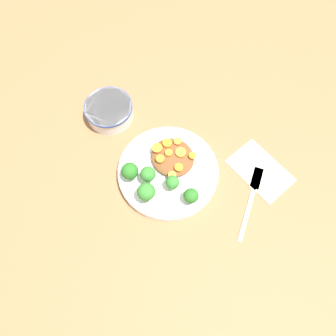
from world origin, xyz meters
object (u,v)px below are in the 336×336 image
(dip_bowl, at_px, (109,110))
(plate, at_px, (168,172))
(napkin, at_px, (260,170))
(fork, at_px, (252,195))

(dip_bowl, bearing_deg, plate, 178.67)
(dip_bowl, relative_size, napkin, 0.80)
(plate, relative_size, dip_bowl, 1.95)
(fork, relative_size, napkin, 1.16)
(plate, distance_m, napkin, 0.24)
(dip_bowl, bearing_deg, napkin, -156.48)
(plate, bearing_deg, dip_bowl, -1.33)
(dip_bowl, distance_m, napkin, 0.44)
(dip_bowl, relative_size, fork, 0.69)
(napkin, bearing_deg, fork, 113.61)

